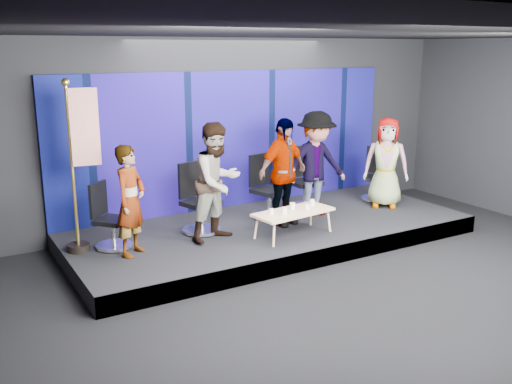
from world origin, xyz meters
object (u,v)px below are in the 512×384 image
Objects in this scene: chair_d at (303,188)px; chair_c at (267,197)px; panelist_b at (217,182)px; mug_e at (312,202)px; mug_c at (292,206)px; panelist_c at (283,172)px; mug_d at (307,207)px; chair_e at (376,183)px; coffee_table at (293,213)px; panelist_d at (316,164)px; mug_a at (271,211)px; panelist_a at (131,201)px; flag_stand at (81,162)px; panelist_e at (386,163)px; chair_b at (199,210)px; mug_b at (285,211)px; chair_a at (110,227)px.

chair_c is at bearing -168.50° from chair_d.
panelist_b is 2.47m from chair_d.
mug_c is at bearing -176.67° from mug_e.
chair_c is 0.75m from panelist_c.
panelist_b reaches higher than mug_d.
coffee_table is (-2.75, -1.06, 0.03)m from chair_e.
chair_e is at bearing 10.34° from panelist_d.
coffee_table is at bearing -118.87° from chair_e.
mug_a is at bearing -47.36° from panelist_b.
mug_c is at bearing -49.52° from panelist_a.
coffee_table is at bearing -113.21° from chair_c.
panelist_d is at bearing 5.36° from flag_stand.
chair_e is at bearing 22.15° from mug_e.
panelist_e is at bearing -27.01° from chair_c.
panelist_e is 19.48× the size of mug_a.
chair_e is at bearing -15.95° from chair_c.
flag_stand is (-3.37, 1.04, 0.91)m from mug_d.
flag_stand is (-2.71, 0.99, 0.91)m from mug_a.
chair_d is at bearing -8.61° from chair_b.
mug_d is at bearing -35.17° from mug_c.
coffee_table is at bearing -51.99° from panelist_a.
mug_b is at bearing -163.80° from mug_e.
coffee_table is (-1.10, -1.30, -0.00)m from chair_d.
panelist_d is 19.40× the size of mug_e.
chair_b is 11.33× the size of mug_c.
chair_b is 11.19× the size of mug_b.
panelist_c is 0.81m from mug_d.
chair_a is 0.54× the size of panelist_b.
panelist_c reaches higher than mug_c.
panelist_e reaches higher than mug_c.
chair_d reaches higher than mug_b.
panelist_a is 1.42× the size of chair_b.
panelist_e is (1.53, -0.19, -0.09)m from panelist_d.
mug_b is (2.35, -0.55, -0.36)m from panelist_a.
panelist_a is 2.77m from panelist_c.
chair_a is 0.87× the size of chair_d.
chair_a reaches higher than mug_c.
chair_a is 2.75m from mug_b.
chair_e is (1.65, -0.24, -0.04)m from chair_d.
panelist_d reaches higher than chair_a.
chair_b is 1.57m from mug_c.
chair_a is at bearing 161.37° from coffee_table.
coffee_table is at bearing -54.16° from chair_b.
chair_c is 1.17m from mug_d.
flag_stand is (-3.59, 0.88, 0.91)m from mug_e.
coffee_table is 0.27m from mug_d.
chair_a is 3.04m from panelist_c.
panelist_e reaches higher than coffee_table.
mug_e is at bearing -117.77° from chair_e.
panelist_d reaches higher than chair_d.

